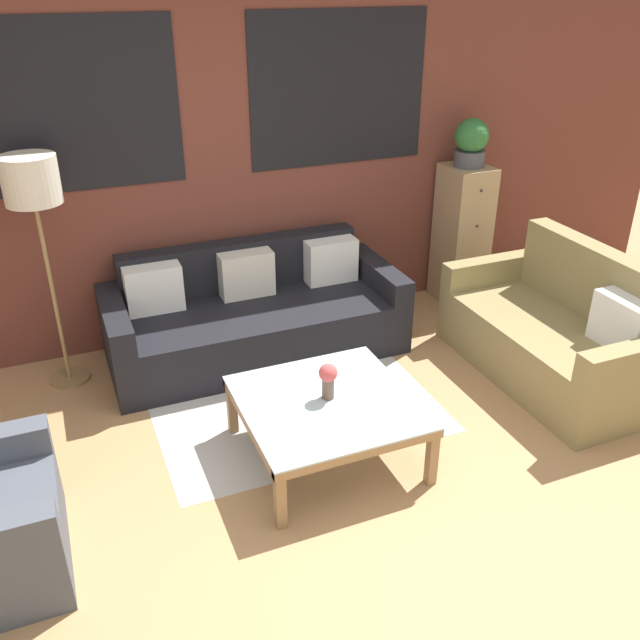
{
  "coord_description": "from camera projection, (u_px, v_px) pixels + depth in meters",
  "views": [
    {
      "loc": [
        -1.19,
        -2.39,
        2.58
      ],
      "look_at": [
        0.32,
        1.24,
        0.55
      ],
      "focal_mm": 38.0,
      "sensor_mm": 36.0,
      "label": 1
    }
  ],
  "objects": [
    {
      "name": "potted_plant",
      "position": [
        471.0,
        142.0,
        5.37
      ],
      "size": [
        0.27,
        0.27,
        0.38
      ],
      "color": "#47474C",
      "rests_on": "drawer_cabinet"
    },
    {
      "name": "drawer_cabinet",
      "position": [
        462.0,
        235.0,
        5.73
      ],
      "size": [
        0.35,
        0.42,
        1.18
      ],
      "color": "tan",
      "rests_on": "ground_plane"
    },
    {
      "name": "couch_dark",
      "position": [
        254.0,
        317.0,
        5.05
      ],
      "size": [
        2.15,
        0.88,
        0.78
      ],
      "color": "black",
      "rests_on": "ground_plane"
    },
    {
      "name": "wall_back_brick",
      "position": [
        217.0,
        153.0,
        4.91
      ],
      "size": [
        8.4,
        0.09,
        2.8
      ],
      "color": "brown",
      "rests_on": "ground_plane"
    },
    {
      "name": "floor_lamp",
      "position": [
        33.0,
        192.0,
        4.18
      ],
      "size": [
        0.35,
        0.35,
        1.59
      ],
      "color": "olive",
      "rests_on": "ground_plane"
    },
    {
      "name": "flower_vase",
      "position": [
        328.0,
        378.0,
        3.85
      ],
      "size": [
        0.11,
        0.11,
        0.22
      ],
      "color": "brown",
      "rests_on": "coffee_table"
    },
    {
      "name": "rug",
      "position": [
        291.0,
        401.0,
        4.56
      ],
      "size": [
        1.81,
        1.46,
        0.0
      ],
      "color": "#BCB7B2",
      "rests_on": "ground_plane"
    },
    {
      "name": "settee_vintage",
      "position": [
        556.0,
        336.0,
        4.74
      ],
      "size": [
        0.8,
        1.6,
        0.92
      ],
      "color": "olive",
      "rests_on": "ground_plane"
    },
    {
      "name": "ground_plane",
      "position": [
        355.0,
        523.0,
        3.55
      ],
      "size": [
        16.0,
        16.0,
        0.0
      ],
      "primitive_type": "plane",
      "color": "#AD7F51"
    },
    {
      "name": "coffee_table",
      "position": [
        327.0,
        408.0,
        3.9
      ],
      "size": [
        0.97,
        0.97,
        0.39
      ],
      "color": "silver",
      "rests_on": "ground_plane"
    }
  ]
}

